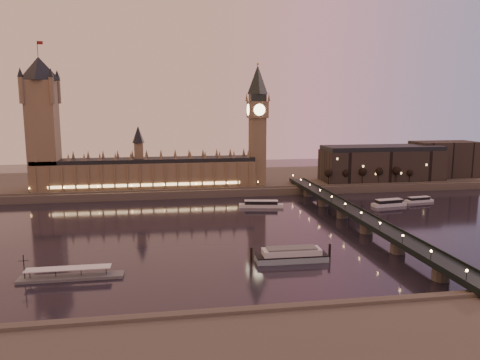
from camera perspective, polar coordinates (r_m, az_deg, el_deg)
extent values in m
plane|color=black|center=(284.18, -3.77, -6.26)|extent=(700.00, 700.00, 0.00)
cube|color=#423D35|center=(447.14, -2.05, -0.11)|extent=(560.00, 130.00, 6.00)
cube|color=brown|center=(398.16, -11.27, 0.59)|extent=(180.00, 26.00, 22.00)
cube|color=black|center=(396.48, -11.33, 2.39)|extent=(180.00, 22.00, 3.20)
cube|color=#FFCC7F|center=(385.80, -11.31, -0.59)|extent=(153.00, 0.25, 2.20)
cube|color=brown|center=(405.34, -22.84, 4.89)|extent=(22.00, 22.00, 88.00)
cone|color=black|center=(405.37, -23.32, 12.37)|extent=(31.68, 31.68, 18.00)
cylinder|color=black|center=(406.63, -23.46, 14.47)|extent=(0.44, 0.44, 12.00)
cube|color=maroon|center=(406.62, -23.19, 15.13)|extent=(4.00, 0.15, 2.50)
cube|color=brown|center=(403.72, 2.12, 3.46)|extent=(13.00, 13.00, 58.00)
cube|color=brown|center=(401.64, 2.15, 8.57)|extent=(16.00, 16.00, 14.00)
cylinder|color=#FFEAA5|center=(393.63, 2.39, 8.55)|extent=(9.60, 0.35, 9.60)
cylinder|color=#FFEAA5|center=(400.08, 0.99, 8.57)|extent=(0.35, 9.60, 9.60)
cube|color=black|center=(401.63, 2.16, 10.00)|extent=(13.00, 13.00, 6.00)
cone|color=black|center=(402.09, 2.17, 12.14)|extent=(17.68, 17.68, 24.00)
sphere|color=gold|center=(402.93, 2.18, 13.98)|extent=(2.00, 2.00, 2.00)
cube|color=black|center=(304.81, 13.73, -3.89)|extent=(13.00, 260.00, 2.00)
cube|color=black|center=(302.09, 12.64, -3.67)|extent=(0.60, 260.00, 1.00)
cube|color=black|center=(306.98, 14.82, -3.55)|extent=(0.60, 260.00, 1.00)
cube|color=black|center=(449.54, 16.86, 1.74)|extent=(110.00, 36.00, 28.00)
cube|color=black|center=(447.82, 16.96, 3.77)|extent=(108.00, 34.00, 4.00)
cube|color=black|center=(494.12, 23.57, 2.36)|extent=(60.00, 30.00, 34.00)
cylinder|color=black|center=(412.33, 10.87, 0.01)|extent=(0.70, 0.70, 9.40)
sphere|color=black|center=(411.58, 10.89, 0.68)|extent=(6.27, 6.27, 6.27)
cylinder|color=black|center=(417.70, 12.79, 0.06)|extent=(0.70, 0.70, 9.40)
sphere|color=black|center=(416.96, 12.82, 0.73)|extent=(6.27, 6.27, 6.27)
cylinder|color=black|center=(423.53, 14.66, 0.12)|extent=(0.70, 0.70, 9.40)
sphere|color=black|center=(422.80, 14.69, 0.77)|extent=(6.27, 6.27, 6.27)
cylinder|color=black|center=(429.79, 16.48, 0.17)|extent=(0.70, 0.70, 9.40)
sphere|color=black|center=(429.07, 16.51, 0.82)|extent=(6.27, 6.27, 6.27)
cylinder|color=black|center=(436.48, 18.24, 0.22)|extent=(0.70, 0.70, 9.40)
sphere|color=black|center=(435.77, 18.27, 0.85)|extent=(6.27, 6.27, 6.27)
cylinder|color=black|center=(443.56, 19.94, 0.26)|extent=(0.70, 0.70, 9.40)
sphere|color=black|center=(442.86, 19.98, 0.89)|extent=(6.27, 6.27, 6.27)
cube|color=silver|center=(347.88, 2.60, -3.14)|extent=(33.44, 13.01, 2.40)
cube|color=black|center=(347.37, 2.60, -2.76)|extent=(24.85, 10.18, 2.40)
cube|color=silver|center=(347.08, 2.60, -2.53)|extent=(25.54, 10.58, 0.44)
cube|color=silver|center=(391.54, 20.98, -2.39)|extent=(23.62, 8.48, 1.95)
cube|color=black|center=(391.17, 21.00, -2.10)|extent=(17.53, 6.73, 1.95)
cube|color=silver|center=(390.95, 21.01, -1.94)|extent=(18.02, 7.02, 0.36)
cube|color=silver|center=(368.97, 17.69, -2.86)|extent=(27.19, 10.52, 2.43)
cube|color=black|center=(368.48, 17.71, -2.49)|extent=(20.20, 8.36, 2.43)
cube|color=silver|center=(368.20, 17.72, -2.27)|extent=(20.76, 8.71, 0.44)
cube|color=#8199A4|center=(232.95, 6.29, -9.47)|extent=(35.24, 10.46, 2.85)
cube|color=black|center=(232.41, 6.30, -9.07)|extent=(35.24, 10.46, 0.55)
cube|color=silver|center=(231.88, 6.30, -8.68)|extent=(28.65, 9.25, 2.85)
cube|color=#595B5E|center=(231.33, 6.31, -8.25)|extent=(24.24, 8.08, 0.77)
cylinder|color=black|center=(229.10, 1.39, -9.13)|extent=(1.21, 1.21, 7.45)
cylinder|color=black|center=(238.73, 10.87, -8.53)|extent=(1.21, 1.21, 7.45)
cube|color=#595B5E|center=(222.85, -19.87, -11.09)|extent=(44.85, 7.48, 1.28)
cube|color=silver|center=(221.66, -20.21, -10.06)|extent=(36.31, 6.41, 0.32)
cylinder|color=black|center=(225.28, -24.84, -9.57)|extent=(0.43, 0.43, 10.68)
cylinder|color=black|center=(224.47, -24.88, -8.93)|extent=(4.27, 0.26, 0.26)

